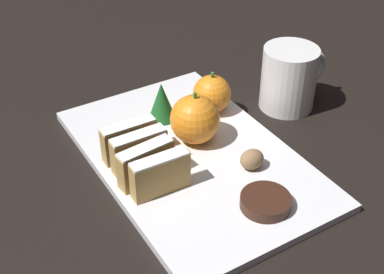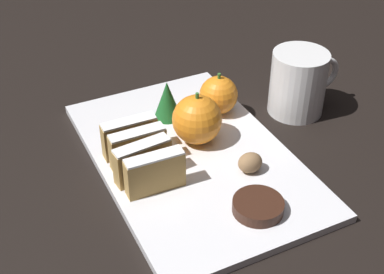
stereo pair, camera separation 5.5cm
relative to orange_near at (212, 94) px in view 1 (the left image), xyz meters
name	(u,v)px [view 1 (the left image)]	position (x,y,z in m)	size (l,w,h in m)	color
ground_plane	(192,160)	(-0.09, -0.08, -0.04)	(6.00, 6.00, 0.00)	black
serving_platter	(192,157)	(-0.09, -0.08, -0.04)	(0.26, 0.41, 0.01)	white
stollen_slice_front	(160,175)	(-0.16, -0.13, 0.00)	(0.08, 0.02, 0.06)	tan
stollen_slice_second	(146,164)	(-0.17, -0.10, 0.00)	(0.08, 0.03, 0.06)	tan
stollen_slice_third	(139,151)	(-0.16, -0.07, 0.00)	(0.08, 0.02, 0.06)	tan
stollen_slice_fourth	(129,140)	(-0.16, -0.04, 0.00)	(0.08, 0.02, 0.06)	tan
orange_near	(212,94)	(0.00, 0.00, 0.00)	(0.06, 0.06, 0.07)	orange
orange_far	(195,119)	(-0.07, -0.05, 0.01)	(0.07, 0.07, 0.08)	orange
walnut	(252,159)	(-0.03, -0.15, -0.02)	(0.03, 0.03, 0.03)	#8E6B47
chocolate_cookie	(266,202)	(-0.06, -0.22, -0.02)	(0.07, 0.07, 0.02)	#381E14
evergreen_sprig	(162,101)	(-0.08, 0.02, 0.00)	(0.04, 0.04, 0.06)	#195623
coffee_mug	(289,78)	(0.13, -0.04, 0.01)	(0.12, 0.09, 0.10)	white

